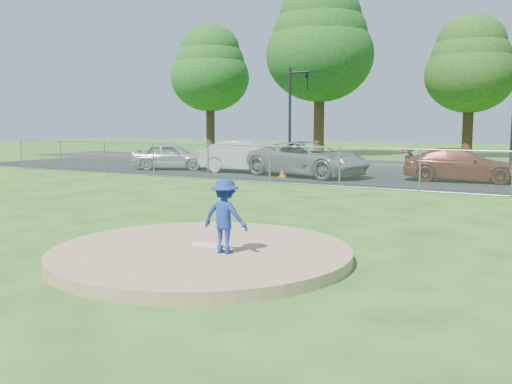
% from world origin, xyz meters
% --- Properties ---
extents(ground, '(120.00, 120.00, 0.00)m').
position_xyz_m(ground, '(0.00, 10.00, 0.00)').
color(ground, '#215713').
rests_on(ground, ground).
extents(pitchers_mound, '(5.40, 5.40, 0.20)m').
position_xyz_m(pitchers_mound, '(0.00, 0.00, 0.10)').
color(pitchers_mound, '#9F7E57').
rests_on(pitchers_mound, ground).
extents(pitching_rubber, '(0.60, 0.15, 0.04)m').
position_xyz_m(pitching_rubber, '(0.00, 0.20, 0.22)').
color(pitching_rubber, white).
rests_on(pitching_rubber, pitchers_mound).
extents(chain_link_fence, '(40.00, 0.06, 1.50)m').
position_xyz_m(chain_link_fence, '(0.00, 12.00, 0.75)').
color(chain_link_fence, gray).
rests_on(chain_link_fence, ground).
extents(parking_lot, '(50.00, 8.00, 0.01)m').
position_xyz_m(parking_lot, '(0.00, 16.50, 0.01)').
color(parking_lot, black).
rests_on(parking_lot, ground).
extents(street, '(60.00, 7.00, 0.01)m').
position_xyz_m(street, '(0.00, 24.00, 0.00)').
color(street, black).
rests_on(street, ground).
extents(tree_far_left, '(6.72, 6.72, 10.74)m').
position_xyz_m(tree_far_left, '(-22.00, 33.00, 7.06)').
color(tree_far_left, '#362013').
rests_on(tree_far_left, ground).
extents(tree_left, '(7.84, 7.84, 12.53)m').
position_xyz_m(tree_left, '(-11.00, 31.00, 8.24)').
color(tree_left, '#392514').
rests_on(tree_left, ground).
extents(tree_center, '(6.16, 6.16, 9.84)m').
position_xyz_m(tree_center, '(-1.00, 34.00, 6.47)').
color(tree_center, '#351E13').
rests_on(tree_center, ground).
extents(traffic_signal_left, '(1.28, 0.20, 5.60)m').
position_xyz_m(traffic_signal_left, '(-8.76, 22.00, 3.36)').
color(traffic_signal_left, black).
rests_on(traffic_signal_left, ground).
extents(pitcher, '(0.85, 0.51, 1.29)m').
position_xyz_m(pitcher, '(0.58, -0.11, 0.85)').
color(pitcher, navy).
rests_on(pitcher, pitchers_mound).
extents(traffic_cone, '(0.35, 0.35, 0.69)m').
position_xyz_m(traffic_cone, '(-5.55, 14.31, 0.35)').
color(traffic_cone, '#D85D0B').
rests_on(traffic_cone, parking_lot).
extents(parked_car_silver, '(4.39, 3.12, 1.39)m').
position_xyz_m(parked_car_silver, '(-12.48, 15.25, 0.70)').
color(parked_car_silver, '#ABABB0').
rests_on(parked_car_silver, parking_lot).
extents(parked_car_white, '(4.79, 1.96, 1.54)m').
position_xyz_m(parked_car_white, '(-8.12, 15.59, 0.78)').
color(parked_car_white, silver).
rests_on(parked_car_white, parking_lot).
extents(parked_car_gray, '(6.11, 3.75, 1.58)m').
position_xyz_m(parked_car_gray, '(-4.77, 15.28, 0.80)').
color(parked_car_gray, gray).
rests_on(parked_car_gray, parking_lot).
extents(parked_car_darkred, '(4.90, 2.44, 1.37)m').
position_xyz_m(parked_car_darkred, '(1.67, 16.35, 0.69)').
color(parked_car_darkred, maroon).
rests_on(parked_car_darkred, parking_lot).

